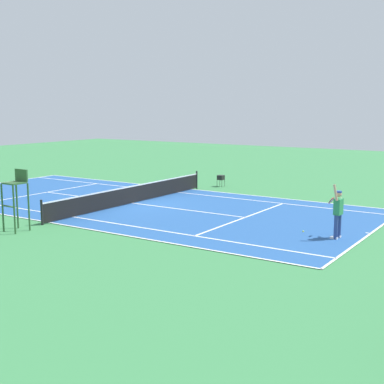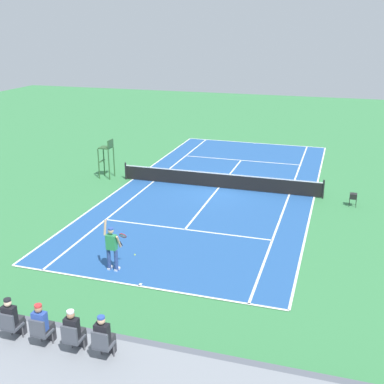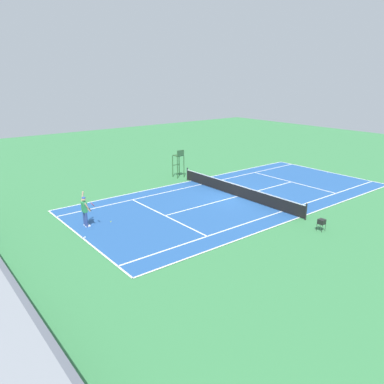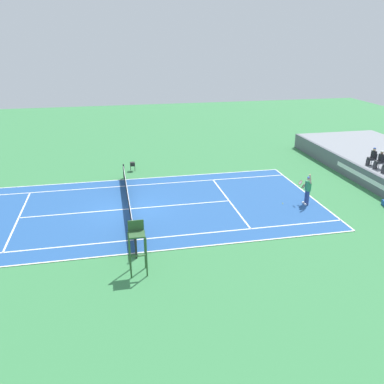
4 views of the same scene
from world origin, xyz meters
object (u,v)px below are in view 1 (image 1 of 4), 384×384
Objects in this scene: tennis_ball at (303,231)px; umpire_chair at (16,192)px; tennis_player at (338,213)px; ball_hopper at (221,177)px.

umpire_chair is (5.99, -9.58, 1.52)m from tennis_ball.
tennis_ball is 0.03× the size of umpire_chair.
tennis_player is 12.42m from umpire_chair.
ball_hopper is (-14.68, 0.75, -0.98)m from umpire_chair.
tennis_player is 2.98× the size of ball_hopper.
tennis_player is 13.65m from ball_hopper.
tennis_player is at bearing 117.36° from umpire_chair.
umpire_chair reaches higher than ball_hopper.
tennis_player is at bearing 78.65° from tennis_ball.
umpire_chair is (5.70, -11.02, 0.56)m from tennis_player.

